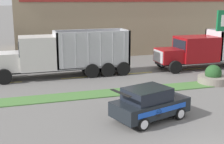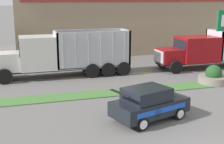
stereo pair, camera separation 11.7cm
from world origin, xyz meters
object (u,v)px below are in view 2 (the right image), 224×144
object	(u,v)px
dump_truck_trail	(208,51)
stone_planter	(213,77)
dump_truck_mid	(51,56)
rally_car	(149,103)

from	to	relation	value
dump_truck_trail	stone_planter	xyz separation A→B (m)	(-2.70, -4.84, -1.09)
dump_truck_mid	rally_car	bearing A→B (deg)	-70.15
rally_car	stone_planter	distance (m)	9.05
rally_car	stone_planter	size ratio (longest dim) A/B	2.00
rally_car	stone_planter	xyz separation A→B (m)	(7.43, 5.15, -0.40)
stone_planter	rally_car	bearing A→B (deg)	-145.27
stone_planter	dump_truck_trail	bearing A→B (deg)	60.81
dump_truck_trail	rally_car	bearing A→B (deg)	-135.41
dump_truck_mid	rally_car	size ratio (longest dim) A/B	2.53
dump_truck_mid	rally_car	distance (m)	11.28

